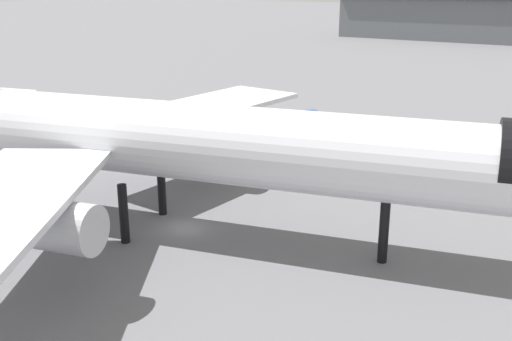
% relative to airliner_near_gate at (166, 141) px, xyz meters
% --- Properties ---
extents(ground, '(900.00, 900.00, 0.00)m').
position_rel_airliner_near_gate_xyz_m(ground, '(0.78, 1.06, -8.06)').
color(ground, slate).
extents(airliner_near_gate, '(62.89, 56.42, 18.29)m').
position_rel_airliner_near_gate_xyz_m(airliner_near_gate, '(0.00, 0.00, 0.00)').
color(airliner_near_gate, silver).
rests_on(airliner_near_gate, ground).
extents(service_truck_front, '(5.76, 5.18, 3.00)m').
position_rel_airliner_near_gate_xyz_m(service_truck_front, '(-5.60, 37.67, -6.47)').
color(service_truck_front, black).
rests_on(service_truck_front, ground).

